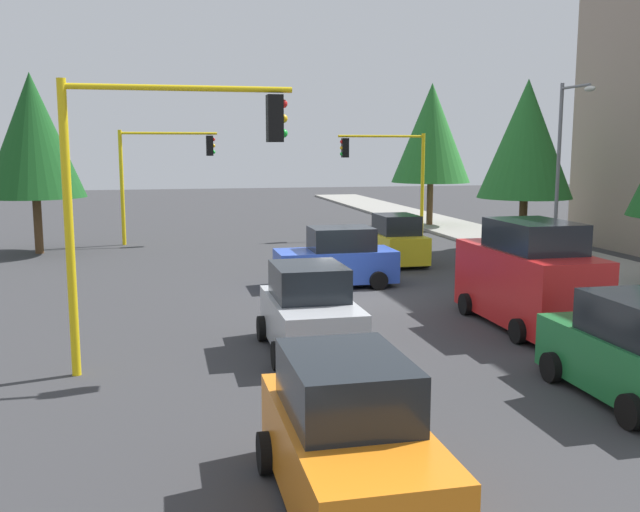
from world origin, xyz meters
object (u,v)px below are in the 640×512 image
(tree_roadside_far, at_px, (431,133))
(tree_opposite_side, at_px, (33,136))
(traffic_signal_far_right, at_px, (161,164))
(traffic_signal_far_left, at_px, (388,164))
(street_lamp_curbside, at_px, (564,154))
(car_yellow, at_px, (395,241))
(car_green, at_px, (633,353))
(car_orange, at_px, (349,441))
(car_blue, at_px, (337,259))
(traffic_signal_near_right, at_px, (158,169))
(tree_roadside_mid, at_px, (526,139))
(delivery_van_red, at_px, (528,278))
(car_silver, at_px, (310,312))

(tree_roadside_far, bearing_deg, tree_opposite_side, -73.69)
(traffic_signal_far_right, xyz_separation_m, tree_roadside_far, (-4.00, 15.16, 1.56))
(traffic_signal_far_left, distance_m, street_lamp_curbside, 11.00)
(car_yellow, bearing_deg, car_green, -2.77)
(tree_opposite_side, bearing_deg, car_orange, 17.17)
(traffic_signal_far_left, xyz_separation_m, car_blue, (12.00, -5.68, -2.88))
(traffic_signal_near_right, distance_m, car_green, 9.71)
(street_lamp_curbside, height_order, tree_roadside_mid, tree_roadside_mid)
(traffic_signal_far_left, relative_size, delivery_van_red, 1.11)
(traffic_signal_far_left, bearing_deg, street_lamp_curbside, 18.92)
(traffic_signal_far_right, relative_size, car_blue, 1.37)
(car_silver, bearing_deg, traffic_signal_far_left, 157.20)
(tree_roadside_far, xyz_separation_m, car_orange, (30.40, -12.96, -4.51))
(traffic_signal_far_left, height_order, tree_opposite_side, tree_opposite_side)
(traffic_signal_far_right, xyz_separation_m, car_yellow, (8.00, 9.01, -2.95))
(traffic_signal_far_left, xyz_separation_m, car_yellow, (8.00, -2.28, -2.88))
(traffic_signal_far_left, bearing_deg, car_yellow, -15.94)
(traffic_signal_near_right, distance_m, tree_roadside_mid, 21.08)
(car_blue, bearing_deg, street_lamp_curbside, 99.89)
(car_orange, relative_size, car_silver, 1.08)
(car_silver, bearing_deg, street_lamp_curbside, 127.42)
(car_blue, bearing_deg, traffic_signal_far_right, -154.93)
(car_blue, bearing_deg, traffic_signal_far_left, 154.67)
(tree_opposite_side, distance_m, car_silver, 19.76)
(traffic_signal_near_right, xyz_separation_m, car_blue, (-8.00, 5.69, -3.28))
(traffic_signal_far_left, xyz_separation_m, delivery_van_red, (18.36, -2.19, -2.49))
(delivery_van_red, height_order, car_green, delivery_van_red)
(tree_roadside_far, height_order, delivery_van_red, tree_roadside_far)
(car_orange, bearing_deg, tree_roadside_mid, 146.58)
(car_silver, bearing_deg, delivery_van_red, 99.32)
(tree_roadside_far, relative_size, car_orange, 2.05)
(traffic_signal_near_right, height_order, car_blue, traffic_signal_near_right)
(car_green, bearing_deg, car_yellow, 177.23)
(tree_roadside_mid, xyz_separation_m, car_silver, (13.33, -12.49, -4.06))
(car_blue, bearing_deg, car_yellow, 139.70)
(delivery_van_red, height_order, car_orange, delivery_van_red)
(traffic_signal_far_left, height_order, street_lamp_curbside, street_lamp_curbside)
(car_blue, xyz_separation_m, car_silver, (7.33, -2.45, -0.00))
(tree_roadside_mid, distance_m, tree_roadside_far, 10.02)
(traffic_signal_near_right, distance_m, car_blue, 10.35)
(street_lamp_curbside, bearing_deg, car_silver, -52.58)
(tree_roadside_far, distance_m, car_green, 28.97)
(traffic_signal_near_right, height_order, tree_opposite_side, tree_opposite_side)
(car_blue, xyz_separation_m, car_yellow, (-4.00, 3.40, -0.00))
(traffic_signal_far_left, distance_m, car_blue, 13.58)
(tree_opposite_side, distance_m, car_blue, 15.42)
(tree_roadside_far, distance_m, car_silver, 26.62)
(tree_roadside_far, bearing_deg, traffic_signal_far_right, -75.21)
(street_lamp_curbside, distance_m, tree_roadside_mid, 4.50)
(car_silver, bearing_deg, tree_roadside_mid, 136.87)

